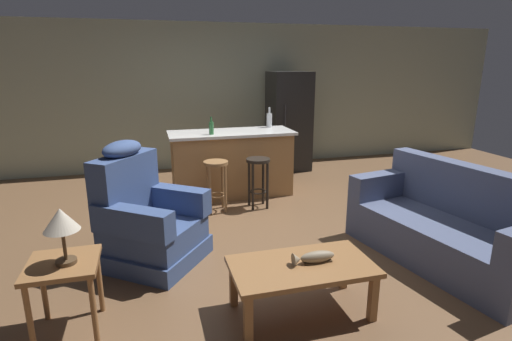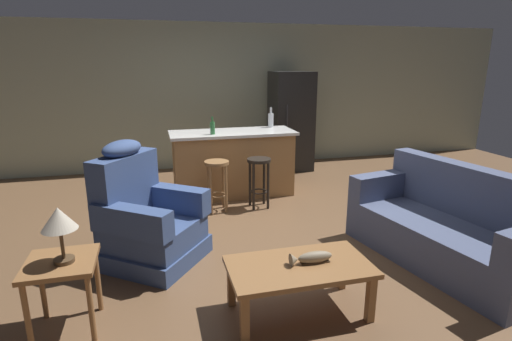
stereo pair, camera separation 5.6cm
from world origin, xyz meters
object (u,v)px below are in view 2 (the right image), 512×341
Objects in this scene: recliner_near_lamp at (146,220)px; bottle_tall_green at (271,120)px; bar_stool_left at (217,177)px; couch at (448,229)px; coffee_table at (299,271)px; refrigerator at (291,121)px; bottle_short_amber at (213,128)px; fish_figurine at (311,258)px; end_table at (62,273)px; kitchen_island at (233,163)px; table_lamp at (59,221)px; bar_stool_right at (259,174)px.

bottle_tall_green reaches higher than recliner_near_lamp.
bar_stool_left is at bearing 89.56° from recliner_near_lamp.
bar_stool_left is at bearing -55.59° from couch.
couch is at bearing 14.28° from coffee_table.
refrigerator is (1.66, 1.83, 0.41)m from bar_stool_left.
bottle_short_amber is at bearing -140.27° from refrigerator.
end_table is (-1.81, 0.24, -0.00)m from fish_figurine.
refrigerator reaches higher than fish_figurine.
kitchen_island is 0.91m from bottle_tall_green.
table_lamp is (-1.78, 0.21, 0.41)m from fish_figurine.
couch is at bearing 3.81° from table_lamp.
end_table is at bearing 172.13° from coffee_table.
end_table is 0.31× the size of kitchen_island.
refrigerator is 1.19m from bottle_tall_green.
bar_stool_left is at bearing -138.74° from bottle_tall_green.
table_lamp is 0.60× the size of bar_stool_right.
recliner_near_lamp reaches higher than bottle_short_amber.
bottle_tall_green is at bearing 77.18° from coffee_table.
couch is at bearing -54.34° from bar_stool_right.
recliner_near_lamp is (-1.24, 1.22, -0.04)m from fish_figurine.
bar_stool_left is 0.39× the size of refrigerator.
couch is 1.15× the size of refrigerator.
fish_figurine is at bearing -83.75° from bottle_short_amber.
fish_figurine is (0.09, 0.00, 0.10)m from coffee_table.
bottle_tall_green is at bearing 51.45° from table_lamp.
coffee_table is 2.68× the size of table_lamp.
couch reaches higher than bar_stool_left.
table_lamp is 1.67× the size of bottle_short_amber.
refrigerator reaches higher than bar_stool_right.
bottle_tall_green reaches higher than end_table.
bottle_short_amber is at bearing 60.25° from end_table.
fish_figurine is 4.43m from refrigerator.
bottle_short_amber is at bearing 97.66° from recliner_near_lamp.
bar_stool_left is at bearing 180.00° from bar_stool_right.
table_lamp is 1.35× the size of bottle_tall_green.
bar_stool_left is (0.90, 1.17, 0.05)m from recliner_near_lamp.
coffee_table is at bearing -108.50° from refrigerator.
recliner_near_lamp reaches higher than end_table.
end_table is 1.37× the size of table_lamp.
end_table is (-1.72, 0.24, 0.10)m from coffee_table.
bar_stool_left reaches higher than coffee_table.
kitchen_island is at bearing 109.88° from bar_stool_right.
bar_stool_left is 1.00× the size of bar_stool_right.
recliner_near_lamp reaches higher than coffee_table.
bottle_tall_green is (2.46, 3.02, 0.60)m from end_table.
bar_stool_left is at bearing -132.22° from refrigerator.
coffee_table is at bearing -7.87° from end_table.
recliner_near_lamp reaches higher than kitchen_island.
fish_figurine is 1.69m from couch.
end_table is at bearing -119.75° from bottle_short_amber.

